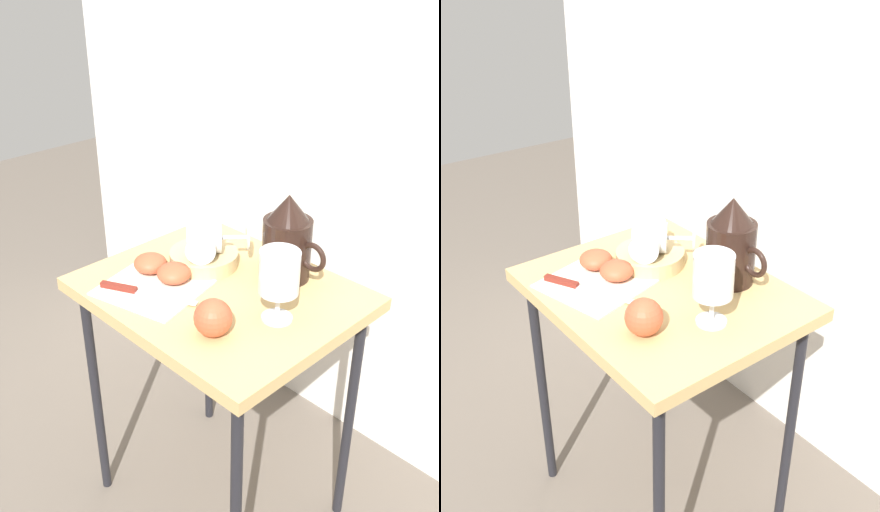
# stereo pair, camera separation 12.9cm
# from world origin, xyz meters

# --- Properties ---
(ground_plane) EXTENTS (6.00, 6.00, 0.00)m
(ground_plane) POSITION_xyz_m (0.00, 0.00, 0.00)
(ground_plane) COLOR #665B51
(curtain_drape) EXTENTS (2.40, 0.03, 1.93)m
(curtain_drape) POSITION_xyz_m (0.00, 0.49, 0.96)
(curtain_drape) COLOR silver
(curtain_drape) RESTS_ON ground_plane
(table) EXTENTS (0.58, 0.47, 0.67)m
(table) POSITION_xyz_m (0.00, 0.00, 0.60)
(table) COLOR tan
(table) RESTS_ON ground_plane
(linen_napkin) EXTENTS (0.25, 0.24, 0.00)m
(linen_napkin) POSITION_xyz_m (-0.10, -0.11, 0.67)
(linen_napkin) COLOR silver
(linen_napkin) RESTS_ON table
(basket_tray) EXTENTS (0.16, 0.16, 0.03)m
(basket_tray) POSITION_xyz_m (-0.10, 0.05, 0.69)
(basket_tray) COLOR tan
(basket_tray) RESTS_ON table
(pitcher) EXTENTS (0.16, 0.11, 0.20)m
(pitcher) POSITION_xyz_m (0.07, 0.14, 0.75)
(pitcher) COLOR black
(pitcher) RESTS_ON table
(wine_glass_upright) EXTENTS (0.08, 0.08, 0.15)m
(wine_glass_upright) POSITION_xyz_m (0.17, 0.00, 0.77)
(wine_glass_upright) COLOR silver
(wine_glass_upright) RESTS_ON table
(wine_glass_tipped_near) EXTENTS (0.15, 0.15, 0.07)m
(wine_glass_tipped_near) POSITION_xyz_m (-0.09, 0.03, 0.74)
(wine_glass_tipped_near) COLOR silver
(wine_glass_tipped_near) RESTS_ON basket_tray
(wine_glass_tipped_far) EXTENTS (0.14, 0.15, 0.07)m
(wine_glass_tipped_far) POSITION_xyz_m (-0.10, 0.05, 0.74)
(wine_glass_tipped_far) COLOR silver
(wine_glass_tipped_far) RESTS_ON basket_tray
(apple_half_left) EXTENTS (0.08, 0.08, 0.04)m
(apple_half_left) POSITION_xyz_m (-0.16, -0.07, 0.69)
(apple_half_left) COLOR #C15133
(apple_half_left) RESTS_ON linen_napkin
(apple_half_right) EXTENTS (0.08, 0.08, 0.04)m
(apple_half_right) POSITION_xyz_m (-0.09, -0.06, 0.69)
(apple_half_right) COLOR #C15133
(apple_half_right) RESTS_ON linen_napkin
(apple_whole) EXTENTS (0.08, 0.08, 0.08)m
(apple_whole) POSITION_xyz_m (0.12, -0.13, 0.71)
(apple_whole) COLOR #C15133
(apple_whole) RESTS_ON table
(knife) EXTENTS (0.21, 0.11, 0.01)m
(knife) POSITION_xyz_m (-0.11, -0.15, 0.68)
(knife) COLOR silver
(knife) RESTS_ON linen_napkin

